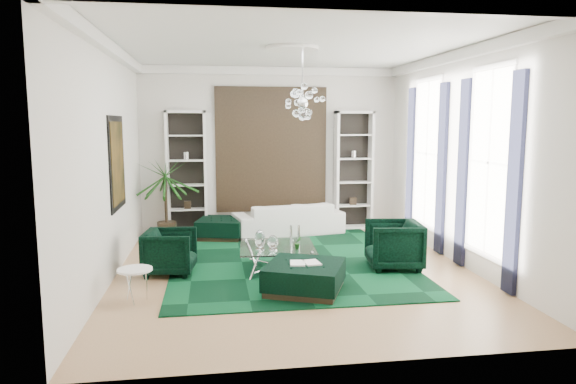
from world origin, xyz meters
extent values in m
cube|color=tan|center=(0.00, 0.00, -0.01)|extent=(6.00, 7.00, 0.02)
cube|color=white|center=(0.00, 0.00, 3.81)|extent=(6.00, 7.00, 0.02)
cube|color=silver|center=(0.00, 3.51, 1.90)|extent=(6.00, 0.02, 3.80)
cube|color=silver|center=(0.00, -3.51, 1.90)|extent=(6.00, 0.02, 3.80)
cube|color=silver|center=(-3.01, 0.00, 1.90)|extent=(0.02, 7.00, 3.80)
cube|color=silver|center=(3.01, 0.00, 1.90)|extent=(0.02, 7.00, 3.80)
cylinder|color=white|center=(0.00, 0.30, 3.77)|extent=(0.90, 0.90, 0.05)
cube|color=black|center=(0.00, 3.46, 1.90)|extent=(2.50, 0.06, 2.80)
cube|color=black|center=(-2.97, 0.60, 1.85)|extent=(0.04, 1.30, 1.60)
cube|color=white|center=(2.99, -0.90, 1.90)|extent=(0.03, 1.10, 2.90)
cube|color=black|center=(2.96, -1.68, 1.65)|extent=(0.07, 0.30, 3.25)
cube|color=black|center=(2.96, -0.12, 1.65)|extent=(0.07, 0.30, 3.25)
cube|color=white|center=(2.99, 1.50, 1.90)|extent=(0.03, 1.10, 2.90)
cube|color=black|center=(2.96, 0.72, 1.65)|extent=(0.07, 0.30, 3.25)
cube|color=black|center=(2.96, 2.28, 1.65)|extent=(0.07, 0.30, 3.25)
cube|color=black|center=(-0.01, 0.61, 0.01)|extent=(4.20, 5.00, 0.02)
imported|color=silver|center=(0.32, 2.90, 0.36)|extent=(2.59, 1.42, 0.72)
imported|color=black|center=(-2.10, 0.11, 0.38)|extent=(0.92, 0.90, 0.75)
imported|color=black|center=(1.74, -0.11, 0.42)|extent=(1.03, 1.00, 0.84)
cube|color=black|center=(-1.20, 2.68, 0.22)|extent=(1.18, 1.18, 0.43)
cube|color=black|center=(-0.02, -1.13, 0.22)|extent=(1.43, 1.43, 0.44)
cube|color=white|center=(-0.02, -1.13, 0.45)|extent=(0.46, 0.31, 0.03)
cylinder|color=white|center=(-2.48, -1.21, 0.24)|extent=(0.56, 0.56, 0.47)
imported|color=#154611|center=(0.02, -0.23, 0.54)|extent=(0.14, 0.12, 0.22)
camera|label=1|loc=(-1.36, -8.48, 2.54)|focal=32.00mm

